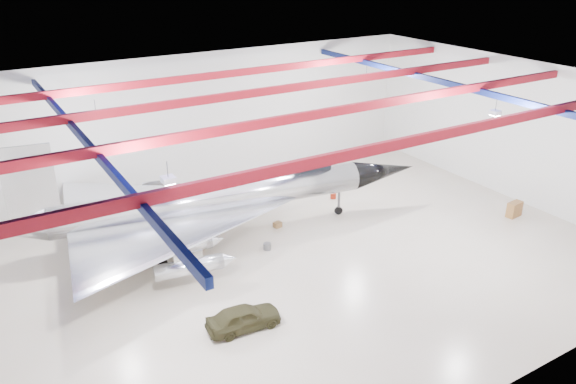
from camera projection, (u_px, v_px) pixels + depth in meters
floor at (295, 257)px, 36.60m from camera, size 40.00×40.00×0.00m
wall_back at (199, 121)px, 46.16m from camera, size 40.00×0.00×40.00m
wall_right at (512, 129)px, 43.93m from camera, size 0.00×30.00×30.00m
ceiling at (296, 91)px, 32.21m from camera, size 40.00×40.00×0.00m
ceiling_structure at (296, 102)px, 32.48m from camera, size 39.50×29.50×1.08m
jet_aircraft at (214, 202)px, 38.19m from camera, size 29.60×19.43×8.10m
jeep at (244, 317)px, 29.51m from camera, size 4.10×1.94×1.35m
desk at (514, 209)px, 42.00m from camera, size 1.32×0.77×1.15m
crate_ply at (200, 247)px, 37.48m from camera, size 0.63×0.54×0.39m
toolbox_red at (186, 223)px, 40.83m from camera, size 0.58×0.53×0.33m
engine_drum at (267, 246)px, 37.46m from camera, size 0.54×0.54×0.46m
parts_bin at (262, 206)px, 43.44m from camera, size 0.66×0.55×0.43m
tool_chest at (333, 196)px, 45.16m from camera, size 0.55×0.55×0.43m
oil_barrel at (277, 225)px, 40.49m from camera, size 0.63×0.54×0.39m
spares_box at (240, 211)px, 42.63m from camera, size 0.49×0.49×0.38m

